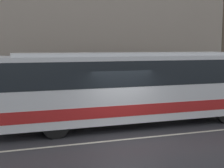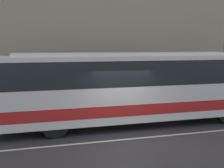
# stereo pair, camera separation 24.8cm
# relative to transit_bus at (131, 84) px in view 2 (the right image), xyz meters

# --- Properties ---
(ground_plane) EXTENTS (60.00, 60.00, 0.00)m
(ground_plane) POSITION_rel_transit_bus_xyz_m (-0.84, -2.09, -1.79)
(ground_plane) COLOR #333338
(sidewalk) EXTENTS (60.00, 2.76, 0.12)m
(sidewalk) POSITION_rel_transit_bus_xyz_m (-0.84, 3.30, -1.73)
(sidewalk) COLOR #A09E99
(sidewalk) RESTS_ON ground_plane
(building_facade) EXTENTS (60.00, 0.35, 11.68)m
(building_facade) POSITION_rel_transit_bus_xyz_m (-0.84, 4.82, 3.85)
(building_facade) COLOR gray
(building_facade) RESTS_ON ground_plane
(lane_stripe) EXTENTS (54.00, 0.14, 0.01)m
(lane_stripe) POSITION_rel_transit_bus_xyz_m (-0.84, -2.09, -1.79)
(lane_stripe) COLOR beige
(lane_stripe) RESTS_ON ground_plane
(transit_bus) EXTENTS (11.69, 2.54, 3.18)m
(transit_bus) POSITION_rel_transit_bus_xyz_m (0.00, 0.00, 0.00)
(transit_bus) COLOR silver
(transit_bus) RESTS_ON ground_plane
(pedestrian_waiting) EXTENTS (0.36, 0.36, 1.77)m
(pedestrian_waiting) POSITION_rel_transit_bus_xyz_m (-4.63, 3.87, -0.84)
(pedestrian_waiting) COLOR maroon
(pedestrian_waiting) RESTS_ON sidewalk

